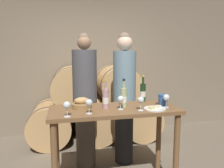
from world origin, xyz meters
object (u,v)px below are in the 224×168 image
object	(u,v)px
wine_bottle_white	(124,97)
wine_glass_center	(121,100)
wine_bottle_rose	(106,98)
cheese_plate	(155,109)
person_left	(85,100)
bread_basket	(82,104)
tasting_table	(114,123)
blue_crock	(163,99)
wine_glass_left	(89,103)
person_right	(124,97)
wine_bottle_red	(143,92)
wine_glass_far_left	(67,106)
wine_glass_right	(141,100)
wine_glass_far_right	(166,98)

from	to	relation	value
wine_bottle_white	wine_glass_center	bearing A→B (deg)	-121.43
wine_bottle_rose	cheese_plate	bearing A→B (deg)	-16.73
person_left	bread_basket	xyz separation A→B (m)	(-0.08, -0.51, 0.07)
wine_bottle_rose	cheese_plate	size ratio (longest dim) A/B	1.38
tasting_table	bread_basket	bearing A→B (deg)	167.63
blue_crock	wine_glass_left	distance (m)	0.89
tasting_table	wine_glass_left	world-z (taller)	wine_glass_left
cheese_plate	person_right	bearing A→B (deg)	100.05
person_right	wine_glass_center	distance (m)	0.71
wine_bottle_white	bread_basket	bearing A→B (deg)	173.62
wine_bottle_red	wine_glass_far_left	size ratio (longest dim) A/B	2.22
wine_bottle_red	wine_glass_right	size ratio (longest dim) A/B	2.22
wine_bottle_white	wine_glass_right	size ratio (longest dim) A/B	2.14
bread_basket	wine_glass_center	bearing A→B (deg)	-20.65
cheese_plate	wine_glass_right	xyz separation A→B (m)	(-0.16, -0.01, 0.10)
wine_bottle_white	wine_bottle_rose	size ratio (longest dim) A/B	0.98
wine_bottle_red	wine_glass_right	world-z (taller)	wine_bottle_red
wine_glass_far_left	person_right	bearing A→B (deg)	45.91
person_left	wine_glass_far_left	world-z (taller)	person_left
tasting_table	wine_bottle_rose	world-z (taller)	wine_bottle_rose
wine_bottle_red	wine_glass_center	world-z (taller)	wine_bottle_red
wine_bottle_red	bread_basket	size ratio (longest dim) A/B	1.51
blue_crock	wine_glass_far_right	size ratio (longest dim) A/B	0.87
wine_glass_center	tasting_table	bearing A→B (deg)	125.27
person_left	wine_glass_far_left	bearing A→B (deg)	-106.77
blue_crock	bread_basket	size ratio (longest dim) A/B	0.59
bread_basket	tasting_table	bearing A→B (deg)	-12.37
bread_basket	wine_glass_far_right	distance (m)	0.93
wine_bottle_white	wine_glass_right	bearing A→B (deg)	-54.45
person_right	wine_glass_far_right	bearing A→B (deg)	-67.21
wine_bottle_rose	wine_glass_center	world-z (taller)	wine_bottle_rose
wine_bottle_red	cheese_plate	size ratio (longest dim) A/B	1.41
blue_crock	cheese_plate	world-z (taller)	blue_crock
bread_basket	wine_glass_right	world-z (taller)	wine_glass_right
wine_bottle_rose	wine_glass_far_right	world-z (taller)	wine_bottle_rose
tasting_table	blue_crock	distance (m)	0.62
wine_glass_left	wine_glass_right	distance (m)	0.54
blue_crock	bread_basket	distance (m)	0.93
person_left	wine_bottle_rose	world-z (taller)	person_left
tasting_table	wine_glass_right	distance (m)	0.41
wine_glass_left	wine_glass_center	world-z (taller)	same
person_right	wine_glass_right	bearing A→B (deg)	-92.48
blue_crock	wine_bottle_red	bearing A→B (deg)	120.68
person_left	cheese_plate	bearing A→B (deg)	-47.59
tasting_table	wine_glass_left	xyz separation A→B (m)	(-0.30, -0.17, 0.28)
wine_bottle_rose	person_left	bearing A→B (deg)	106.09
bread_basket	wine_glass_right	size ratio (longest dim) A/B	1.47
wine_glass_center	person_left	bearing A→B (deg)	115.65
wine_glass_far_left	bread_basket	bearing A→B (deg)	62.03
tasting_table	wine_bottle_rose	bearing A→B (deg)	-179.94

